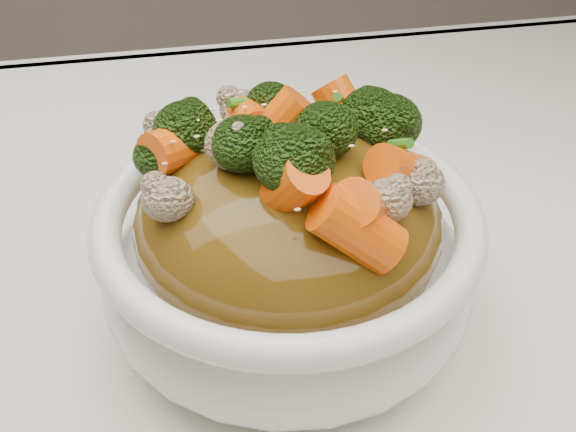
{
  "coord_description": "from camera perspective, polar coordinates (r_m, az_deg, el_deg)",
  "views": [
    {
      "loc": [
        -0.04,
        -0.29,
        1.06
      ],
      "look_at": [
        0.02,
        -0.0,
        0.83
      ],
      "focal_mm": 42.0,
      "sensor_mm": 36.0,
      "label": 1
    }
  ],
  "objects": [
    {
      "name": "scallions",
      "position": [
        0.34,
        -0.0,
        8.01
      ],
      "size": [
        0.13,
        0.13,
        0.02
      ],
      "primitive_type": null,
      "rotation": [
        0.0,
        0.0,
        -0.03
      ],
      "color": "#30771B",
      "rests_on": "sauce_base"
    },
    {
      "name": "cauliflower",
      "position": [
        0.35,
        -0.0,
        7.43
      ],
      "size": [
        0.18,
        0.18,
        0.04
      ],
      "primitive_type": null,
      "rotation": [
        0.0,
        0.0,
        -0.03
      ],
      "color": "tan",
      "rests_on": "sauce_base"
    },
    {
      "name": "broccoli",
      "position": [
        0.34,
        -0.0,
        7.72
      ],
      "size": [
        0.18,
        0.18,
        0.04
      ],
      "primitive_type": null,
      "rotation": [
        0.0,
        0.0,
        -0.03
      ],
      "color": "black",
      "rests_on": "sauce_base"
    },
    {
      "name": "carrots",
      "position": [
        0.34,
        -0.0,
        7.86
      ],
      "size": [
        0.18,
        0.18,
        0.05
      ],
      "primitive_type": null,
      "rotation": [
        0.0,
        0.0,
        -0.03
      ],
      "color": "#F55B08",
      "rests_on": "sauce_base"
    },
    {
      "name": "tablecloth",
      "position": [
        0.44,
        -2.03,
        -9.82
      ],
      "size": [
        1.2,
        0.8,
        0.04
      ],
      "primitive_type": "cube",
      "color": "white",
      "rests_on": "dining_table"
    },
    {
      "name": "sauce_base",
      "position": [
        0.38,
        -0.0,
        -0.36
      ],
      "size": [
        0.18,
        0.18,
        0.1
      ],
      "primitive_type": "ellipsoid",
      "rotation": [
        0.0,
        0.0,
        -0.03
      ],
      "color": "#573C0E",
      "rests_on": "bowl"
    },
    {
      "name": "sesame_seeds",
      "position": [
        0.34,
        -0.0,
        8.01
      ],
      "size": [
        0.16,
        0.16,
        0.01
      ],
      "primitive_type": null,
      "rotation": [
        0.0,
        0.0,
        -0.03
      ],
      "color": "beige",
      "rests_on": "sauce_base"
    },
    {
      "name": "bowl",
      "position": [
        0.4,
        -0.0,
        -3.71
      ],
      "size": [
        0.22,
        0.22,
        0.09
      ],
      "primitive_type": null,
      "rotation": [
        0.0,
        0.0,
        -0.03
      ],
      "color": "white",
      "rests_on": "tablecloth"
    }
  ]
}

